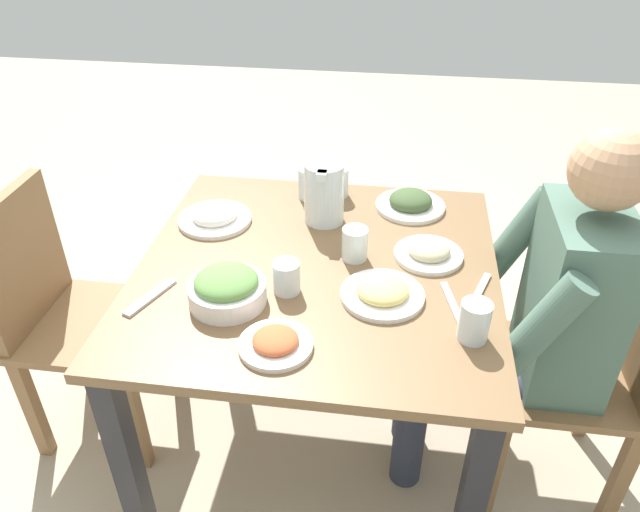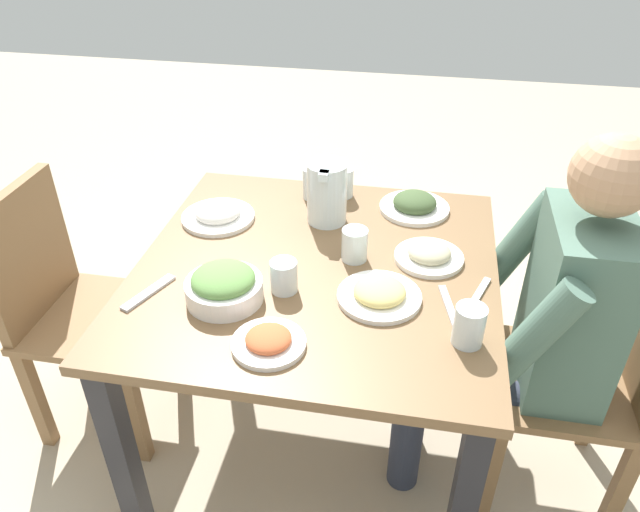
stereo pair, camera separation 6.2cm
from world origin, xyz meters
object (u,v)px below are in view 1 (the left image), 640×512
object	(u,v)px
chair_far	(64,308)
plate_rice_curry	(276,342)
water_glass_far_right	(355,244)
salad_bowl	(227,288)
water_glass_by_pitcher	(475,321)
chair_near	(598,361)
plate_dolmas	(410,202)
water_glass_near_right	(308,183)
water_pitcher	(324,192)
dining_table	(318,295)
plate_fries	(383,292)
diner_near	(533,314)
water_glass_near_left	(337,182)
plate_yoghurt	(215,216)
plate_beans	(429,252)
water_glass_far_left	(287,277)

from	to	relation	value
chair_far	plate_rice_curry	distance (m)	0.84
water_glass_far_right	salad_bowl	bearing A→B (deg)	128.89
water_glass_by_pitcher	chair_near	bearing A→B (deg)	-61.75
chair_near	chair_far	world-z (taller)	same
plate_dolmas	water_glass_near_right	xyz separation A→B (m)	(0.02, 0.33, 0.03)
plate_rice_curry	water_pitcher	bearing A→B (deg)	-3.31
dining_table	water_glass_far_right	xyz separation A→B (m)	(0.05, -0.10, 0.15)
plate_rice_curry	water_glass_far_right	world-z (taller)	water_glass_far_right
chair_near	plate_fries	distance (m)	0.66
diner_near	salad_bowl	bearing A→B (deg)	101.20
water_pitcher	salad_bowl	bearing A→B (deg)	156.72
plate_fries	water_glass_far_right	distance (m)	0.19
plate_dolmas	plate_rice_curry	xyz separation A→B (m)	(-0.70, 0.29, -0.01)
diner_near	water_glass_near_left	size ratio (longest dim) A/B	11.83
dining_table	water_glass_near_left	size ratio (longest dim) A/B	10.08
chair_near	salad_bowl	world-z (taller)	chair_near
water_glass_near_left	plate_yoghurt	bearing A→B (deg)	122.01
plate_dolmas	dining_table	bearing A→B (deg)	145.28
plate_fries	water_glass_far_right	size ratio (longest dim) A/B	2.31
plate_dolmas	plate_beans	bearing A→B (deg)	-168.61
water_glass_by_pitcher	water_glass_near_right	size ratio (longest dim) A/B	0.97
chair_far	water_glass_far_left	bearing A→B (deg)	-98.37
chair_far	plate_beans	size ratio (longest dim) A/B	4.44
plate_beans	plate_rice_curry	xyz separation A→B (m)	(-0.42, 0.35, -0.00)
plate_rice_curry	chair_far	bearing A→B (deg)	66.53
plate_beans	plate_yoghurt	bearing A→B (deg)	80.72
dining_table	plate_dolmas	world-z (taller)	plate_dolmas
plate_beans	water_glass_near_right	world-z (taller)	water_glass_near_right
chair_near	water_glass_far_right	distance (m)	0.75
plate_rice_curry	water_glass_near_left	distance (m)	0.75
water_glass_near_right	plate_beans	bearing A→B (deg)	-127.39
salad_bowl	plate_yoghurt	distance (m)	0.41
dining_table	plate_yoghurt	world-z (taller)	plate_yoghurt
water_glass_near_right	water_glass_far_left	bearing A→B (deg)	-177.37
dining_table	water_glass_by_pitcher	distance (m)	0.49
chair_near	water_glass_near_left	bearing A→B (deg)	60.40
plate_beans	plate_dolmas	bearing A→B (deg)	11.39
plate_fries	plate_dolmas	size ratio (longest dim) A/B	0.98
plate_fries	plate_beans	world-z (taller)	same
dining_table	plate_beans	bearing A→B (deg)	-74.60
plate_dolmas	water_glass_far_right	xyz separation A→B (m)	(-0.31, 0.15, 0.03)
water_glass_far_right	water_glass_far_left	bearing A→B (deg)	137.81
salad_bowl	water_glass_near_right	distance (m)	0.58
dining_table	chair_far	xyz separation A→B (m)	(-0.02, 0.79, -0.12)
salad_bowl	plate_rice_curry	world-z (taller)	salad_bowl
plate_dolmas	water_glass_far_right	bearing A→B (deg)	153.92
chair_near	water_glass_near_right	xyz separation A→B (m)	(0.41, 0.87, 0.28)
diner_near	water_glass_far_right	distance (m)	0.51
water_glass_by_pitcher	water_glass_far_right	world-z (taller)	water_glass_by_pitcher
chair_near	water_glass_near_right	world-z (taller)	chair_near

